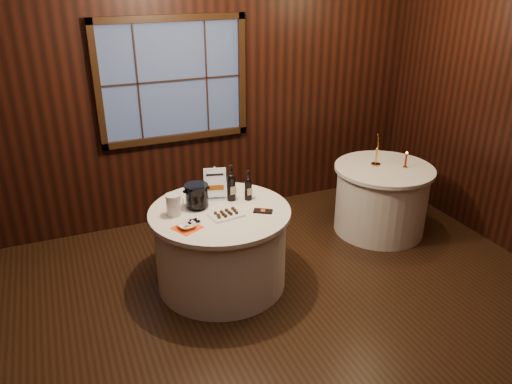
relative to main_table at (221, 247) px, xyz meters
name	(u,v)px	position (x,y,z in m)	size (l,w,h in m)	color
ground	(264,349)	(0.00, -1.00, -0.39)	(6.00, 6.00, 0.00)	black
back_wall	(173,90)	(0.00, 1.48, 1.16)	(6.00, 0.10, 3.00)	black
main_table	(221,247)	(0.00, 0.00, 0.00)	(1.28, 1.28, 0.77)	white
side_table	(381,199)	(2.00, 0.30, 0.00)	(1.08, 1.08, 0.77)	white
sign_stand	(215,188)	(0.04, 0.23, 0.49)	(0.20, 0.14, 0.33)	#B8B7BE
port_bottle_left	(231,185)	(0.17, 0.16, 0.53)	(0.08, 0.09, 0.35)	black
port_bottle_right	(248,187)	(0.32, 0.11, 0.51)	(0.07, 0.07, 0.29)	black
ice_bucket	(197,196)	(-0.17, 0.13, 0.50)	(0.22, 0.22, 0.22)	black
chocolate_plate	(226,214)	(0.02, -0.13, 0.40)	(0.31, 0.23, 0.04)	white
chocolate_box	(263,211)	(0.34, -0.18, 0.39)	(0.17, 0.08, 0.01)	black
grape_bunch	(194,221)	(-0.29, -0.16, 0.40)	(0.17, 0.06, 0.04)	black
glass_pitcher	(174,205)	(-0.40, 0.06, 0.48)	(0.18, 0.14, 0.20)	silver
orange_napkin	(187,228)	(-0.36, -0.21, 0.38)	(0.21, 0.21, 0.00)	#FF4D15
cracker_bowl	(187,226)	(-0.36, -0.21, 0.40)	(0.15, 0.15, 0.04)	white
brass_candlestick	(377,154)	(1.94, 0.38, 0.52)	(0.10, 0.10, 0.37)	gold
red_candle	(406,161)	(2.19, 0.20, 0.46)	(0.05, 0.05, 0.18)	gold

